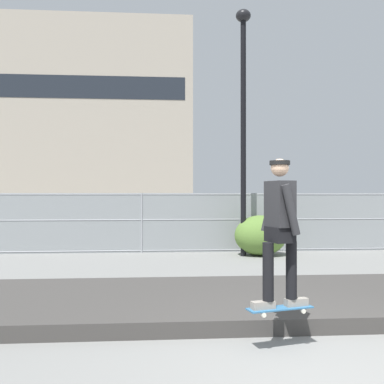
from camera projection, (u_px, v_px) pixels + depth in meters
name	position (u px, v px, depth m)	size (l,w,h in m)	color
ground_plane	(322.00, 369.00, 4.47)	(120.00, 120.00, 0.00)	slate
gravel_berm	(264.00, 300.00, 6.96)	(10.04, 2.93, 0.22)	#3D3A38
skateboard	(280.00, 308.00, 5.05)	(0.82, 0.39, 0.07)	#2D608C
skater	(280.00, 223.00, 5.05)	(0.72, 0.62, 1.75)	gray
chain_fence	(214.00, 222.00, 13.50)	(22.59, 0.06, 1.85)	gray
street_lamp	(243.00, 104.00, 12.62)	(0.44, 0.44, 7.25)	black
parked_car_near	(112.00, 221.00, 15.66)	(4.49, 2.13, 1.66)	black
library_building	(101.00, 123.00, 54.71)	(22.32, 15.87, 21.71)	#9E9384
shrub_left	(261.00, 235.00, 12.70)	(1.54, 1.26, 1.19)	#567A33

